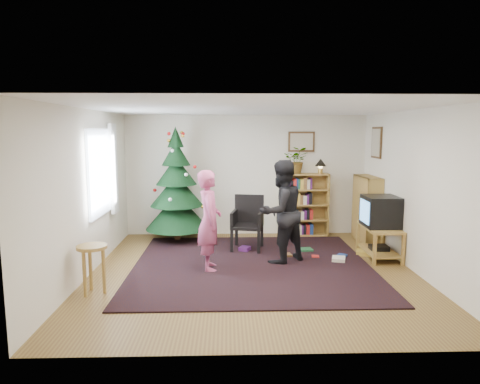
{
  "coord_description": "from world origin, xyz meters",
  "views": [
    {
      "loc": [
        -0.4,
        -6.4,
        2.16
      ],
      "look_at": [
        -0.17,
        1.08,
        1.1
      ],
      "focal_mm": 32.0,
      "sensor_mm": 36.0,
      "label": 1
    }
  ],
  "objects_px": {
    "armchair": "(247,220)",
    "stool": "(92,256)",
    "picture_right": "(377,143)",
    "bookshelf_right": "(367,209)",
    "tv_stand": "(379,239)",
    "person_by_chair": "(281,212)",
    "picture_back": "(301,142)",
    "table_lamp": "(321,163)",
    "person_standing": "(209,220)",
    "crt_tv": "(381,211)",
    "potted_plant": "(297,160)",
    "bookshelf_back": "(305,204)",
    "christmas_tree": "(177,194)"
  },
  "relations": [
    {
      "from": "bookshelf_back",
      "to": "armchair",
      "type": "xyz_separation_m",
      "value": [
        -1.27,
        -1.01,
        -0.13
      ]
    },
    {
      "from": "bookshelf_right",
      "to": "potted_plant",
      "type": "height_order",
      "value": "potted_plant"
    },
    {
      "from": "bookshelf_right",
      "to": "crt_tv",
      "type": "bearing_deg",
      "value": 173.5
    },
    {
      "from": "christmas_tree",
      "to": "table_lamp",
      "type": "distance_m",
      "value": 3.0
    },
    {
      "from": "tv_stand",
      "to": "person_by_chair",
      "type": "height_order",
      "value": "person_by_chair"
    },
    {
      "from": "person_standing",
      "to": "potted_plant",
      "type": "relative_size",
      "value": 2.88
    },
    {
      "from": "picture_right",
      "to": "bookshelf_right",
      "type": "height_order",
      "value": "picture_right"
    },
    {
      "from": "picture_back",
      "to": "stool",
      "type": "bearing_deg",
      "value": -135.36
    },
    {
      "from": "stool",
      "to": "potted_plant",
      "type": "distance_m",
      "value": 4.65
    },
    {
      "from": "christmas_tree",
      "to": "person_by_chair",
      "type": "bearing_deg",
      "value": -38.8
    },
    {
      "from": "bookshelf_right",
      "to": "armchair",
      "type": "relative_size",
      "value": 1.31
    },
    {
      "from": "person_standing",
      "to": "table_lamp",
      "type": "distance_m",
      "value": 3.21
    },
    {
      "from": "person_by_chair",
      "to": "armchair",
      "type": "bearing_deg",
      "value": -92.13
    },
    {
      "from": "potted_plant",
      "to": "picture_back",
      "type": "bearing_deg",
      "value": 49.09
    },
    {
      "from": "stool",
      "to": "armchair",
      "type": "bearing_deg",
      "value": 44.93
    },
    {
      "from": "picture_back",
      "to": "armchair",
      "type": "height_order",
      "value": "picture_back"
    },
    {
      "from": "table_lamp",
      "to": "bookshelf_back",
      "type": "bearing_deg",
      "value": 180.0
    },
    {
      "from": "bookshelf_right",
      "to": "person_standing",
      "type": "relative_size",
      "value": 0.82
    },
    {
      "from": "picture_back",
      "to": "person_standing",
      "type": "xyz_separation_m",
      "value": [
        -1.83,
        -2.34,
        -1.16
      ]
    },
    {
      "from": "person_by_chair",
      "to": "picture_back",
      "type": "bearing_deg",
      "value": -141.95
    },
    {
      "from": "armchair",
      "to": "table_lamp",
      "type": "xyz_separation_m",
      "value": [
        1.57,
        1.01,
        0.97
      ]
    },
    {
      "from": "christmas_tree",
      "to": "armchair",
      "type": "bearing_deg",
      "value": -25.99
    },
    {
      "from": "armchair",
      "to": "person_standing",
      "type": "xyz_separation_m",
      "value": [
        -0.64,
        -1.2,
        0.25
      ]
    },
    {
      "from": "stool",
      "to": "crt_tv",
      "type": "bearing_deg",
      "value": 18.89
    },
    {
      "from": "picture_right",
      "to": "bookshelf_right",
      "type": "distance_m",
      "value": 1.29
    },
    {
      "from": "picture_right",
      "to": "armchair",
      "type": "height_order",
      "value": "picture_right"
    },
    {
      "from": "armchair",
      "to": "potted_plant",
      "type": "relative_size",
      "value": 1.81
    },
    {
      "from": "picture_right",
      "to": "person_by_chair",
      "type": "bearing_deg",
      "value": -147.33
    },
    {
      "from": "bookshelf_back",
      "to": "armchair",
      "type": "bearing_deg",
      "value": -141.38
    },
    {
      "from": "bookshelf_back",
      "to": "person_standing",
      "type": "distance_m",
      "value": 2.92
    },
    {
      "from": "person_standing",
      "to": "person_by_chair",
      "type": "distance_m",
      "value": 1.22
    },
    {
      "from": "stool",
      "to": "person_standing",
      "type": "bearing_deg",
      "value": 32.39
    },
    {
      "from": "picture_right",
      "to": "stool",
      "type": "distance_m",
      "value": 5.53
    },
    {
      "from": "bookshelf_back",
      "to": "armchair",
      "type": "relative_size",
      "value": 1.31
    },
    {
      "from": "bookshelf_back",
      "to": "table_lamp",
      "type": "distance_m",
      "value": 0.9
    },
    {
      "from": "person_by_chair",
      "to": "table_lamp",
      "type": "distance_m",
      "value": 2.23
    },
    {
      "from": "picture_back",
      "to": "potted_plant",
      "type": "height_order",
      "value": "picture_back"
    },
    {
      "from": "armchair",
      "to": "person_by_chair",
      "type": "relative_size",
      "value": 0.58
    },
    {
      "from": "tv_stand",
      "to": "potted_plant",
      "type": "distance_m",
      "value": 2.39
    },
    {
      "from": "person_standing",
      "to": "potted_plant",
      "type": "xyz_separation_m",
      "value": [
        1.71,
        2.21,
        0.79
      ]
    },
    {
      "from": "stool",
      "to": "bookshelf_right",
      "type": "bearing_deg",
      "value": 29.7
    },
    {
      "from": "picture_back",
      "to": "table_lamp",
      "type": "height_order",
      "value": "picture_back"
    },
    {
      "from": "table_lamp",
      "to": "christmas_tree",
      "type": "bearing_deg",
      "value": -173.26
    },
    {
      "from": "christmas_tree",
      "to": "armchair",
      "type": "relative_size",
      "value": 2.27
    },
    {
      "from": "armchair",
      "to": "stool",
      "type": "relative_size",
      "value": 1.5
    },
    {
      "from": "picture_back",
      "to": "crt_tv",
      "type": "height_order",
      "value": "picture_back"
    },
    {
      "from": "armchair",
      "to": "stool",
      "type": "xyz_separation_m",
      "value": [
        -2.17,
        -2.16,
        -0.02
      ]
    },
    {
      "from": "picture_back",
      "to": "christmas_tree",
      "type": "bearing_deg",
      "value": -169.29
    },
    {
      "from": "bookshelf_right",
      "to": "table_lamp",
      "type": "bearing_deg",
      "value": 54.12
    },
    {
      "from": "crt_tv",
      "to": "potted_plant",
      "type": "relative_size",
      "value": 1.1
    }
  ]
}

